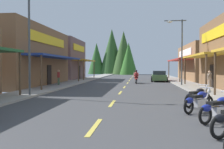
% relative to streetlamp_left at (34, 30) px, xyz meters
% --- Properties ---
extents(ground, '(10.30, 81.21, 0.10)m').
position_rel_streetlamp_left_xyz_m(ground, '(5.24, 10.46, -4.29)').
color(ground, '#424244').
extents(sidewalk_left, '(2.62, 81.21, 0.12)m').
position_rel_streetlamp_left_xyz_m(sidewalk_left, '(-1.22, 10.46, -4.18)').
color(sidewalk_left, '#9E9991').
rests_on(sidewalk_left, ground).
extents(sidewalk_right, '(2.62, 81.21, 0.12)m').
position_rel_streetlamp_left_xyz_m(sidewalk_right, '(11.70, 10.46, -4.18)').
color(sidewalk_right, '#9E9991').
rests_on(sidewalk_right, ground).
extents(centerline_dashes, '(0.16, 58.75, 0.01)m').
position_rel_streetlamp_left_xyz_m(centerline_dashes, '(5.24, 14.74, -4.23)').
color(centerline_dashes, '#E0C64C').
rests_on(centerline_dashes, ground).
extents(storefront_left_middle, '(9.04, 13.93, 5.93)m').
position_rel_streetlamp_left_xyz_m(storefront_left_middle, '(-6.12, 9.60, -1.27)').
color(storefront_left_middle, brown).
rests_on(storefront_left_middle, ground).
extents(storefront_left_far, '(9.41, 9.44, 6.10)m').
position_rel_streetlamp_left_xyz_m(storefront_left_far, '(-6.30, 22.61, -1.19)').
color(storefront_left_far, brown).
rests_on(storefront_left_far, ground).
extents(storefront_right_far, '(8.36, 13.29, 4.98)m').
position_rel_streetlamp_left_xyz_m(storefront_right_far, '(16.25, 21.26, -1.75)').
color(storefront_right_far, olive).
rests_on(storefront_right_far, ground).
extents(streetlamp_left, '(2.13, 0.30, 6.56)m').
position_rel_streetlamp_left_xyz_m(streetlamp_left, '(0.00, 0.00, 0.00)').
color(streetlamp_left, '#474C51').
rests_on(streetlamp_left, ground).
extents(streetlamp_right, '(2.13, 0.30, 6.57)m').
position_rel_streetlamp_left_xyz_m(streetlamp_right, '(10.48, 10.24, 0.01)').
color(streetlamp_right, '#474C51').
rests_on(streetlamp_right, ground).
extents(motorcycle_parked_right_2, '(1.74, 1.41, 1.04)m').
position_rel_streetlamp_left_xyz_m(motorcycle_parked_right_2, '(9.35, -6.57, -3.75)').
color(motorcycle_parked_right_2, black).
rests_on(motorcycle_parked_right_2, ground).
extents(motorcycle_parked_right_3, '(1.58, 1.59, 1.04)m').
position_rel_streetlamp_left_xyz_m(motorcycle_parked_right_3, '(9.11, -4.65, -3.75)').
color(motorcycle_parked_right_3, black).
rests_on(motorcycle_parked_right_3, ground).
extents(motorcycle_parked_right_4, '(1.58, 1.59, 1.04)m').
position_rel_streetlamp_left_xyz_m(motorcycle_parked_right_4, '(9.41, -3.01, -3.75)').
color(motorcycle_parked_right_4, black).
rests_on(motorcycle_parked_right_4, ground).
extents(rider_cruising_lead, '(0.60, 2.14, 1.57)m').
position_rel_streetlamp_left_xyz_m(rider_cruising_lead, '(6.27, 13.99, -3.58)').
color(rider_cruising_lead, black).
rests_on(rider_cruising_lead, ground).
extents(rider_cruising_trailing, '(0.60, 2.14, 1.57)m').
position_rel_streetlamp_left_xyz_m(rider_cruising_trailing, '(6.20, 14.75, -3.58)').
color(rider_cruising_trailing, black).
rests_on(rider_cruising_trailing, ground).
extents(pedestrian_by_shop, '(0.26, 0.57, 1.63)m').
position_rel_streetlamp_left_xyz_m(pedestrian_by_shop, '(-1.36, 9.11, -3.30)').
color(pedestrian_by_shop, '#3F593F').
rests_on(pedestrian_by_shop, ground).
extents(pedestrian_browsing, '(0.47, 0.42, 1.59)m').
position_rel_streetlamp_left_xyz_m(pedestrian_browsing, '(12.66, 7.26, -3.32)').
color(pedestrian_browsing, '#B2A599').
rests_on(pedestrian_browsing, ground).
extents(parked_car_curbside, '(2.19, 4.36, 1.40)m').
position_rel_streetlamp_left_xyz_m(parked_car_curbside, '(9.19, 18.45, -3.55)').
color(parked_car_curbside, '#4C723F').
rests_on(parked_car_curbside, ground).
extents(treeline_backdrop, '(13.57, 10.56, 12.25)m').
position_rel_streetlamp_left_xyz_m(treeline_backdrop, '(0.22, 52.53, 1.23)').
color(treeline_backdrop, '#306523').
rests_on(treeline_backdrop, ground).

